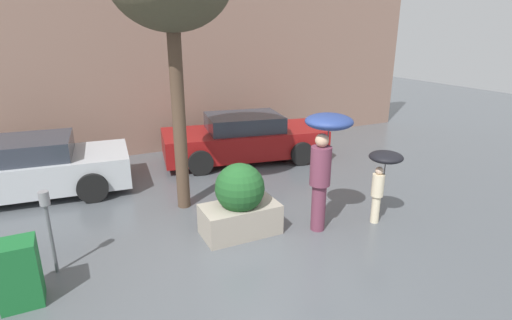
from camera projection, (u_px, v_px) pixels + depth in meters
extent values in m
plane|color=#51565B|center=(238.00, 264.00, 6.12)|extent=(40.00, 40.00, 0.00)
cube|color=#8C6B5B|center=(140.00, 45.00, 10.72)|extent=(18.00, 0.30, 6.00)
cube|color=#9E9384|center=(240.00, 219.00, 6.97)|extent=(1.34, 0.72, 0.54)
sphere|color=#1E5123|center=(240.00, 188.00, 6.79)|extent=(0.85, 0.85, 0.85)
cylinder|color=brown|center=(318.00, 207.00, 7.06)|extent=(0.25, 0.25, 0.86)
cylinder|color=brown|center=(321.00, 166.00, 6.81)|extent=(0.36, 0.36, 0.68)
sphere|color=tan|center=(322.00, 140.00, 6.67)|extent=(0.23, 0.23, 0.23)
cylinder|color=#4C4C51|center=(328.00, 142.00, 6.79)|extent=(0.02, 0.02, 0.72)
ellipsoid|color=navy|center=(329.00, 121.00, 6.67)|extent=(0.81, 0.81, 0.26)
cylinder|color=beige|center=(375.00, 209.00, 7.37)|extent=(0.15, 0.15, 0.53)
cylinder|color=beige|center=(378.00, 185.00, 7.22)|extent=(0.22, 0.22, 0.42)
sphere|color=beige|center=(379.00, 171.00, 7.13)|extent=(0.14, 0.14, 0.14)
cylinder|color=#4C4C51|center=(385.00, 171.00, 7.15)|extent=(0.02, 0.02, 0.51)
ellipsoid|color=black|center=(386.00, 157.00, 7.06)|extent=(0.60, 0.60, 0.19)
cube|color=maroon|center=(244.00, 142.00, 10.83)|extent=(4.53, 2.43, 0.66)
cube|color=#2D333D|center=(244.00, 122.00, 10.66)|extent=(2.15, 1.78, 0.41)
cylinder|color=black|center=(200.00, 163.00, 9.75)|extent=(0.65, 0.32, 0.62)
cylinder|color=black|center=(191.00, 144.00, 11.33)|extent=(0.65, 0.32, 0.62)
cylinder|color=black|center=(302.00, 153.00, 10.45)|extent=(0.65, 0.32, 0.62)
cylinder|color=black|center=(280.00, 137.00, 12.04)|extent=(0.65, 0.32, 0.62)
cube|color=#B7BCC1|center=(28.00, 173.00, 8.53)|extent=(4.26, 2.11, 0.66)
cube|color=#2D333D|center=(24.00, 149.00, 8.36)|extent=(1.98, 1.64, 0.41)
cylinder|color=black|center=(93.00, 187.00, 8.24)|extent=(0.64, 0.28, 0.62)
cylinder|color=black|center=(94.00, 162.00, 9.78)|extent=(0.64, 0.28, 0.62)
cylinder|color=brown|center=(179.00, 117.00, 7.54)|extent=(0.25, 0.25, 3.69)
cylinder|color=#595B60|center=(52.00, 239.00, 5.76)|extent=(0.05, 0.05, 1.09)
cylinder|color=gray|center=(44.00, 198.00, 5.56)|extent=(0.14, 0.14, 0.20)
cube|color=#19662D|center=(19.00, 274.00, 5.13)|extent=(0.50, 0.44, 0.90)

